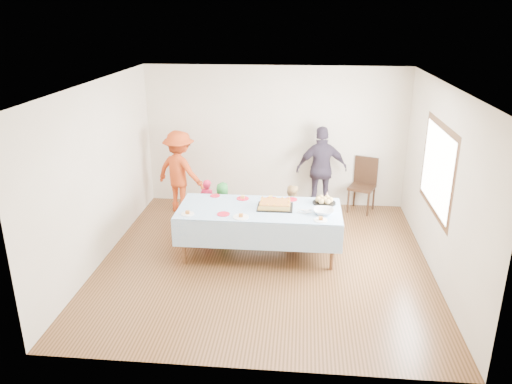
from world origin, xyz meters
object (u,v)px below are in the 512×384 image
birthday_cake (275,205)px  adult_left (180,172)px  dining_chair (364,181)px  party_table (259,211)px

birthday_cake → adult_left: 2.50m
birthday_cake → dining_chair: bearing=51.8°
party_table → birthday_cake: 0.26m
dining_chair → adult_left: (-3.47, -0.38, 0.21)m
party_table → adult_left: 2.35m
birthday_cake → dining_chair: dining_chair is taller
party_table → adult_left: adult_left is taller
party_table → birthday_cake: birthday_cake is taller
birthday_cake → dining_chair: size_ratio=0.53×
adult_left → dining_chair: bearing=-149.7°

